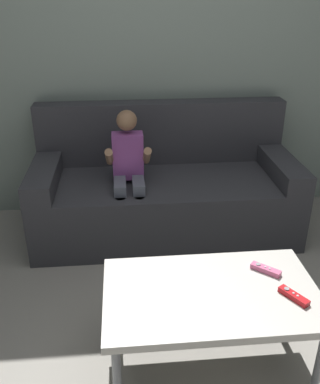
% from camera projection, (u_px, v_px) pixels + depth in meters
% --- Properties ---
extents(wall_back, '(4.38, 0.05, 2.50)m').
position_uv_depth(wall_back, '(162.00, 46.00, 3.00)').
color(wall_back, gray).
rests_on(wall_back, ground).
extents(couch, '(1.82, 0.80, 0.88)m').
position_uv_depth(couch, '(164.00, 190.00, 3.07)').
color(couch, '#38383D').
rests_on(couch, ground).
extents(person_seated_on_couch, '(0.29, 0.35, 0.92)m').
position_uv_depth(person_seated_on_couch, '(129.00, 171.00, 2.78)').
color(person_seated_on_couch, slate).
rests_on(person_seated_on_couch, ground).
extents(coffee_table, '(0.94, 0.57, 0.44)m').
position_uv_depth(coffee_table, '(211.00, 298.00, 1.85)').
color(coffee_table, beige).
rests_on(coffee_table, ground).
extents(game_remote_pink_near_edge, '(0.13, 0.12, 0.03)m').
position_uv_depth(game_remote_pink_near_edge, '(266.00, 269.00, 1.95)').
color(game_remote_pink_near_edge, pink).
rests_on(game_remote_pink_near_edge, coffee_table).
extents(game_remote_red_center, '(0.10, 0.14, 0.03)m').
position_uv_depth(game_remote_red_center, '(294.00, 296.00, 1.78)').
color(game_remote_red_center, red).
rests_on(game_remote_red_center, coffee_table).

